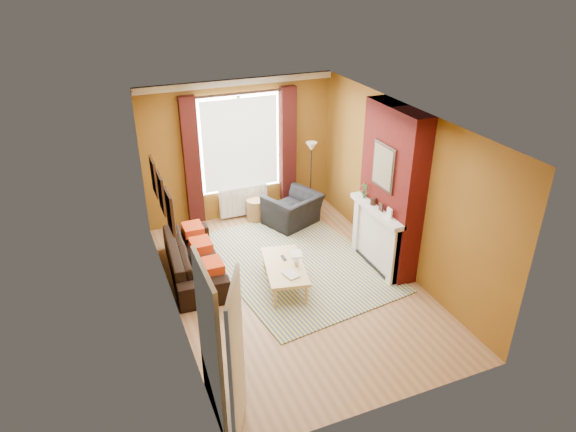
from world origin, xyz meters
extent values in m
plane|color=olive|center=(0.00, 0.00, 0.00)|extent=(5.50, 5.50, 0.00)
cube|color=brown|center=(0.00, 2.75, 1.40)|extent=(3.80, 0.02, 2.80)
cube|color=brown|center=(0.00, -2.75, 1.40)|extent=(3.80, 0.02, 2.80)
cube|color=brown|center=(1.90, 0.00, 1.40)|extent=(0.02, 5.50, 2.80)
cube|color=brown|center=(-1.90, 0.00, 1.40)|extent=(0.02, 5.50, 2.80)
cube|color=silver|center=(0.00, 0.00, 2.80)|extent=(3.80, 5.50, 0.01)
cube|color=#4A0D0A|center=(1.72, 0.00, 1.40)|extent=(0.35, 1.40, 2.80)
cube|color=silver|center=(1.53, 0.00, 0.55)|extent=(0.12, 1.30, 1.10)
cube|color=silver|center=(1.48, 0.00, 1.08)|extent=(0.22, 1.40, 0.08)
cube|color=silver|center=(1.51, -0.58, 0.52)|extent=(0.16, 0.14, 1.04)
cube|color=silver|center=(1.51, 0.58, 0.52)|extent=(0.16, 0.14, 1.04)
cube|color=black|center=(1.56, 0.00, 0.45)|extent=(0.06, 0.80, 0.90)
cube|color=black|center=(1.54, 0.00, 0.03)|extent=(0.20, 1.00, 0.06)
cube|color=silver|center=(1.49, -0.35, 1.20)|extent=(0.03, 0.12, 0.16)
cube|color=black|center=(1.49, -0.10, 1.19)|extent=(0.03, 0.10, 0.14)
cylinder|color=black|center=(1.49, 0.15, 1.18)|extent=(0.10, 0.10, 0.12)
cube|color=black|center=(1.53, 0.00, 1.85)|extent=(0.03, 0.60, 0.75)
cube|color=#A06836|center=(1.51, 0.00, 1.85)|extent=(0.01, 0.52, 0.66)
cube|color=silver|center=(0.00, 2.71, 2.74)|extent=(3.80, 0.08, 0.12)
cube|color=white|center=(0.00, 2.72, 1.55)|extent=(1.60, 0.04, 1.90)
cube|color=silver|center=(0.00, 2.68, 1.55)|extent=(1.50, 0.02, 1.80)
cube|color=silver|center=(0.00, 2.70, 1.55)|extent=(0.06, 0.04, 1.90)
cube|color=#3B100D|center=(-0.98, 2.63, 1.35)|extent=(0.30, 0.16, 2.50)
cube|color=#3B100D|center=(0.98, 2.63, 1.35)|extent=(0.30, 0.16, 2.50)
cylinder|color=black|center=(0.00, 2.63, 2.55)|extent=(2.30, 0.05, 0.05)
cube|color=silver|center=(0.00, 2.65, 0.35)|extent=(1.00, 0.10, 0.60)
cube|color=silver|center=(-0.45, 2.59, 0.35)|extent=(0.04, 0.03, 0.56)
cube|color=silver|center=(-0.34, 2.59, 0.35)|extent=(0.04, 0.03, 0.56)
cube|color=silver|center=(-0.23, 2.59, 0.35)|extent=(0.04, 0.03, 0.56)
cube|color=silver|center=(-0.12, 2.59, 0.35)|extent=(0.04, 0.03, 0.56)
cube|color=silver|center=(-0.01, 2.59, 0.35)|extent=(0.04, 0.03, 0.56)
cube|color=silver|center=(0.10, 2.59, 0.35)|extent=(0.04, 0.03, 0.56)
cube|color=silver|center=(0.21, 2.59, 0.35)|extent=(0.04, 0.03, 0.56)
cube|color=silver|center=(0.32, 2.59, 0.35)|extent=(0.04, 0.03, 0.56)
cube|color=silver|center=(0.43, 2.59, 0.35)|extent=(0.04, 0.03, 0.56)
cube|color=black|center=(-1.87, -0.10, 1.75)|extent=(0.04, 0.44, 0.58)
cube|color=orange|center=(-1.84, -0.10, 1.75)|extent=(0.01, 0.38, 0.52)
cube|color=black|center=(-1.87, 0.55, 1.75)|extent=(0.04, 0.44, 0.58)
cube|color=green|center=(-1.84, 0.55, 1.75)|extent=(0.01, 0.38, 0.52)
cube|color=black|center=(-1.87, 1.20, 1.75)|extent=(0.04, 0.44, 0.58)
cube|color=#BB7D2E|center=(-1.84, 1.20, 1.75)|extent=(0.01, 0.38, 0.52)
cube|color=silver|center=(-1.88, -2.05, 1.00)|extent=(0.05, 0.94, 2.06)
cube|color=black|center=(-1.85, -2.05, 1.00)|extent=(0.02, 0.80, 1.98)
cube|color=silver|center=(-1.68, -2.41, 1.00)|extent=(0.37, 0.74, 1.98)
imported|color=#396A2F|center=(1.49, 0.45, 1.26)|extent=(0.14, 0.10, 0.27)
cube|color=#B9310F|center=(-1.27, 0.33, 0.48)|extent=(0.34, 0.40, 0.16)
cube|color=#B9310F|center=(-1.27, 1.03, 0.48)|extent=(0.34, 0.40, 0.16)
cube|color=#B9310F|center=(-1.27, 1.63, 0.48)|extent=(0.34, 0.40, 0.16)
cube|color=#304686|center=(0.28, 0.60, 0.01)|extent=(2.94, 3.76, 0.02)
imported|color=black|center=(-1.42, 0.93, 0.30)|extent=(0.94, 2.11, 0.60)
imported|color=black|center=(0.80, 1.95, 0.32)|extent=(1.25, 1.18, 0.64)
cube|color=#D3B87A|center=(-0.15, 0.02, 0.38)|extent=(0.85, 1.32, 0.05)
cylinder|color=#D3B87A|center=(-0.51, -0.47, 0.18)|extent=(0.06, 0.06, 0.35)
cylinder|color=#D3B87A|center=(-0.03, -0.57, 0.18)|extent=(0.06, 0.06, 0.35)
cylinder|color=#D3B87A|center=(-0.28, 0.61, 0.18)|extent=(0.06, 0.06, 0.35)
cylinder|color=#D3B87A|center=(0.20, 0.51, 0.18)|extent=(0.06, 0.06, 0.35)
cylinder|color=olive|center=(0.17, 2.40, 0.23)|extent=(0.45, 0.45, 0.45)
cylinder|color=black|center=(1.34, 2.30, 0.01)|extent=(0.28, 0.28, 0.03)
cylinder|color=black|center=(1.34, 2.30, 0.74)|extent=(0.03, 0.03, 1.42)
cone|color=beige|center=(1.34, 2.30, 1.45)|extent=(0.28, 0.28, 0.17)
imported|color=#999999|center=(-0.27, -0.31, 0.42)|extent=(0.25, 0.30, 0.02)
imported|color=#999999|center=(0.05, 0.28, 0.42)|extent=(0.25, 0.30, 0.02)
imported|color=#999999|center=(0.02, -0.06, 0.45)|extent=(0.13, 0.13, 0.09)
cube|color=#232326|center=(-0.09, 0.21, 0.42)|extent=(0.05, 0.16, 0.02)
camera|label=1|loc=(-2.73, -6.42, 4.87)|focal=32.00mm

